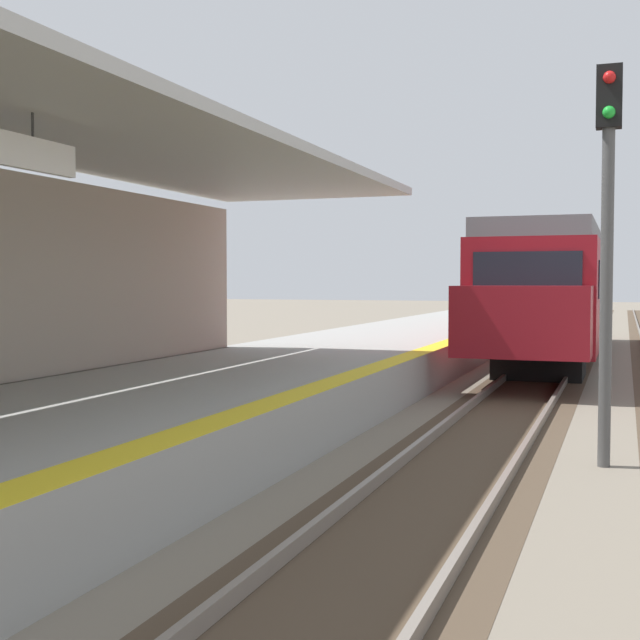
# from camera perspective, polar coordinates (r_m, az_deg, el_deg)

# --- Properties ---
(station_platform) EXTENTS (5.00, 80.00, 0.91)m
(station_platform) POSITION_cam_1_polar(r_m,az_deg,el_deg) (13.48, -8.72, -5.84)
(station_platform) COLOR #999993
(station_platform) RESTS_ON ground
(track_pair_nearest_platform) EXTENTS (2.34, 120.00, 0.16)m
(track_pair_nearest_platform) POSITION_cam_1_polar(r_m,az_deg,el_deg) (15.99, 12.59, -5.99)
(track_pair_nearest_platform) COLOR #4C3D2D
(track_pair_nearest_platform) RESTS_ON ground
(approaching_train) EXTENTS (2.93, 19.60, 4.76)m
(approaching_train) POSITION_cam_1_polar(r_m,az_deg,el_deg) (27.39, 15.78, 1.99)
(approaching_train) COLOR maroon
(approaching_train) RESTS_ON ground
(rail_signal_post) EXTENTS (0.32, 0.34, 5.20)m
(rail_signal_post) POSITION_cam_1_polar(r_m,az_deg,el_deg) (11.55, 18.92, 6.29)
(rail_signal_post) COLOR #4C4C4C
(rail_signal_post) RESTS_ON ground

